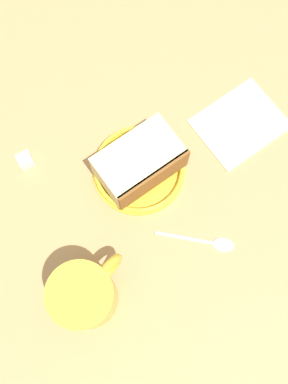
% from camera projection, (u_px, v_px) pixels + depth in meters
% --- Properties ---
extents(ground_plane, '(1.34, 1.34, 0.04)m').
position_uv_depth(ground_plane, '(90.00, 189.00, 0.69)').
color(ground_plane, tan).
extents(small_plate, '(0.13, 0.13, 0.02)m').
position_uv_depth(small_plate, '(138.00, 167.00, 0.67)').
color(small_plate, yellow).
rests_on(small_plate, ground_plane).
extents(cake_slice, '(0.13, 0.11, 0.06)m').
position_uv_depth(cake_slice, '(139.00, 162.00, 0.64)').
color(cake_slice, brown).
rests_on(cake_slice, small_plate).
extents(tea_mug, '(0.10, 0.08, 0.11)m').
position_uv_depth(tea_mug, '(85.00, 295.00, 0.58)').
color(tea_mug, gold).
rests_on(tea_mug, ground_plane).
extents(teaspoon, '(0.10, 0.06, 0.01)m').
position_uv_depth(teaspoon, '(212.00, 242.00, 0.65)').
color(teaspoon, silver).
rests_on(teaspoon, ground_plane).
extents(folded_napkin, '(0.15, 0.13, 0.01)m').
position_uv_depth(folded_napkin, '(240.00, 123.00, 0.69)').
color(folded_napkin, beige).
rests_on(folded_napkin, ground_plane).
extents(sugar_cube, '(0.02, 0.02, 0.02)m').
position_uv_depth(sugar_cube, '(25.00, 160.00, 0.67)').
color(sugar_cube, white).
rests_on(sugar_cube, ground_plane).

